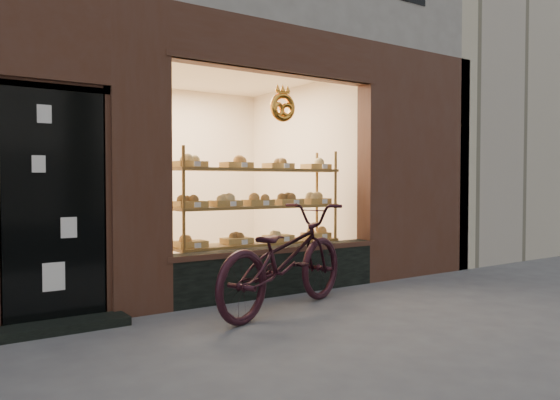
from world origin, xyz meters
TOP-DOWN VIEW (x-y plane):
  - ground at (0.00, 0.00)m, footprint 90.00×90.00m
  - neighbor_right at (9.60, 5.50)m, footprint 12.00×7.00m
  - display_shelf at (0.45, 2.55)m, footprint 2.20×0.45m
  - bicycle at (0.04, 1.40)m, footprint 2.16×1.36m

SIDE VIEW (x-z plane):
  - ground at x=0.00m, z-range 0.00..0.00m
  - bicycle at x=0.04m, z-range 0.00..1.07m
  - display_shelf at x=0.45m, z-range 0.02..1.72m
  - neighbor_right at x=9.60m, z-range 0.00..9.00m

